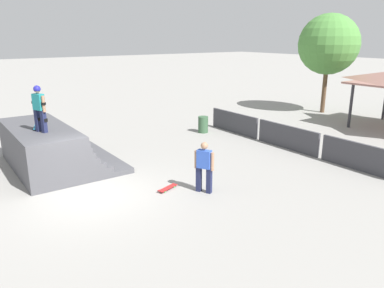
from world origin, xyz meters
The scene contains 9 objects.
ground_plane centered at (0.00, 0.00, 0.00)m, with size 160.00×160.00×0.00m, color gray.
quarter_pipe_ramp centered at (-3.59, -0.35, 0.73)m, with size 5.02×3.64×1.63m.
skater_on_deck centered at (-2.75, -0.72, 2.58)m, with size 0.70×0.41×1.65m.
skateboard_on_deck centered at (-3.34, -0.74, 1.69)m, with size 0.85×0.43×0.09m.
bystander_walking centered at (1.81, 3.05, 0.94)m, with size 0.64×0.42×1.69m.
skateboard_on_ground centered at (0.97, 2.16, 0.06)m, with size 0.47×0.85×0.09m.
barrier_fence centered at (0.05, 9.07, 0.53)m, with size 10.53×0.12×1.05m.
tree_beside_pavilion centered at (-4.18, 17.46, 4.37)m, with size 3.81×3.81×6.29m.
trash_bin centered at (-4.46, 7.74, 0.42)m, with size 0.52×0.52×0.85m, color #385B3D.
Camera 1 is at (10.81, -3.80, 4.91)m, focal length 35.00 mm.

